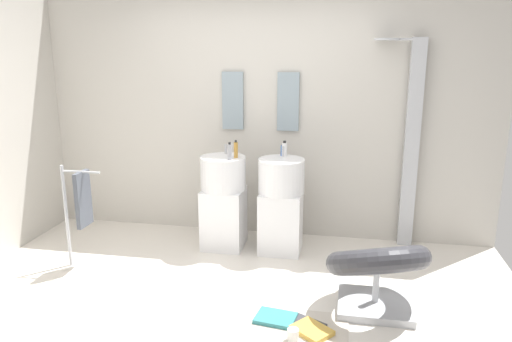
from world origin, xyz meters
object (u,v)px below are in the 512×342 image
(pedestal_sink_right, at_px, (281,203))
(coffee_mug, at_px, (293,335))
(lounge_chair, at_px, (377,267))
(pedestal_sink_left, at_px, (224,200))
(soap_bottle_amber, at_px, (236,150))
(soap_bottle_blue, at_px, (283,150))
(magazine_teal, at_px, (276,318))
(towel_rack, at_px, (80,201))
(magazine_charcoal, at_px, (305,323))
(magazine_ochre, at_px, (312,330))
(shower_column, at_px, (410,140))
(soap_bottle_white, at_px, (284,149))
(soap_bottle_grey, at_px, (230,152))

(pedestal_sink_right, bearing_deg, coffee_mug, -79.03)
(lounge_chair, bearing_deg, pedestal_sink_left, 145.95)
(coffee_mug, bearing_deg, lounge_chair, 44.40)
(soap_bottle_amber, height_order, soap_bottle_blue, soap_bottle_amber)
(magazine_teal, bearing_deg, pedestal_sink_right, 104.78)
(towel_rack, bearing_deg, soap_bottle_amber, 28.34)
(soap_bottle_amber, bearing_deg, magazine_teal, -65.42)
(magazine_charcoal, bearing_deg, magazine_ochre, -33.76)
(pedestal_sink_left, xyz_separation_m, magazine_ochre, (0.99, -1.41, -0.46))
(shower_column, relative_size, lounge_chair, 2.02)
(lounge_chair, height_order, soap_bottle_white, soap_bottle_white)
(magazine_ochre, height_order, soap_bottle_blue, soap_bottle_blue)
(magazine_ochre, bearing_deg, towel_rack, -160.08)
(magazine_teal, bearing_deg, magazine_ochre, -14.71)
(towel_rack, relative_size, soap_bottle_blue, 7.78)
(soap_bottle_amber, bearing_deg, lounge_chair, -36.21)
(shower_column, relative_size, soap_bottle_blue, 16.79)
(pedestal_sink_left, bearing_deg, shower_column, 12.47)
(magazine_ochre, xyz_separation_m, coffee_mug, (-0.12, -0.12, 0.03))
(lounge_chair, xyz_separation_m, magazine_charcoal, (-0.51, -0.34, -0.33))
(pedestal_sink_right, height_order, magazine_teal, pedestal_sink_right)
(shower_column, distance_m, magazine_charcoal, 2.18)
(pedestal_sink_right, relative_size, magazine_charcoal, 3.66)
(soap_bottle_amber, bearing_deg, shower_column, 14.02)
(magazine_ochre, height_order, coffee_mug, coffee_mug)
(magazine_ochre, xyz_separation_m, soap_bottle_white, (-0.41, 1.55, 0.97))
(soap_bottle_amber, height_order, soap_bottle_white, soap_bottle_amber)
(shower_column, relative_size, coffee_mug, 23.58)
(shower_column, height_order, soap_bottle_grey, shower_column)
(magazine_charcoal, distance_m, magazine_teal, 0.22)
(lounge_chair, distance_m, soap_bottle_grey, 1.72)
(magazine_ochre, xyz_separation_m, soap_bottle_amber, (-0.86, 1.40, 0.98))
(pedestal_sink_left, relative_size, soap_bottle_amber, 6.03)
(soap_bottle_amber, bearing_deg, magazine_charcoal, -58.15)
(shower_column, bearing_deg, pedestal_sink_right, -161.92)
(lounge_chair, distance_m, soap_bottle_amber, 1.75)
(pedestal_sink_right, height_order, soap_bottle_blue, soap_bottle_blue)
(towel_rack, bearing_deg, pedestal_sink_left, 31.75)
(soap_bottle_grey, bearing_deg, soap_bottle_blue, 30.81)
(pedestal_sink_left, distance_m, soap_bottle_grey, 0.54)
(soap_bottle_blue, bearing_deg, lounge_chair, -52.30)
(soap_bottle_white, bearing_deg, magazine_ochre, -75.22)
(soap_bottle_grey, height_order, soap_bottle_blue, soap_bottle_grey)
(magazine_teal, height_order, soap_bottle_amber, soap_bottle_amber)
(shower_column, bearing_deg, soap_bottle_blue, -168.94)
(magazine_teal, xyz_separation_m, soap_bottle_blue, (-0.15, 1.45, 0.96))
(magazine_ochre, height_order, soap_bottle_white, soap_bottle_white)
(shower_column, distance_m, coffee_mug, 2.37)
(soap_bottle_amber, xyz_separation_m, soap_bottle_blue, (0.43, 0.17, -0.02))
(magazine_charcoal, height_order, soap_bottle_blue, soap_bottle_blue)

